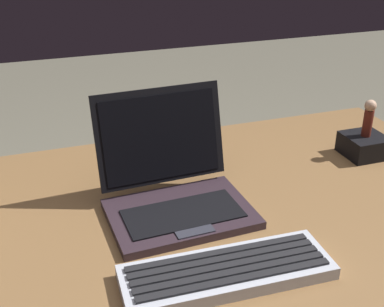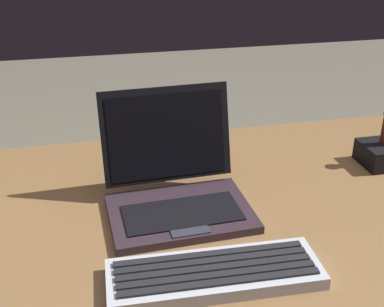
# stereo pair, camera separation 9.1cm
# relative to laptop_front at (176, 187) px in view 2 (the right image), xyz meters

# --- Properties ---
(desk) EXTENTS (1.33, 0.83, 0.74)m
(desk) POSITION_rel_laptop_front_xyz_m (0.02, -0.06, -0.12)
(desk) COLOR brown
(desk) RESTS_ON ground
(laptop_front) EXTENTS (0.28, 0.25, 0.22)m
(laptop_front) POSITION_rel_laptop_front_xyz_m (0.00, 0.00, 0.00)
(laptop_front) COLOR #2D2128
(laptop_front) RESTS_ON desk
(external_keyboard) EXTENTS (0.35, 0.12, 0.03)m
(external_keyboard) POSITION_rel_laptop_front_xyz_m (0.02, -0.23, -0.03)
(external_keyboard) COLOR #B4B8C4
(external_keyboard) RESTS_ON desk
(figurine_stand) EXTENTS (0.09, 0.09, 0.05)m
(figurine_stand) POSITION_rel_laptop_front_xyz_m (0.50, 0.08, -0.02)
(figurine_stand) COLOR black
(figurine_stand) RESTS_ON desk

